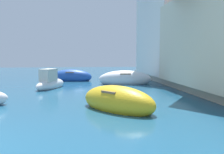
# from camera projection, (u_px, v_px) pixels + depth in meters

# --- Properties ---
(quay_promenade) EXTENTS (44.00, 32.00, 0.50)m
(quay_promenade) POSITION_uv_depth(u_px,v_px,m) (105.00, 141.00, 5.63)
(quay_promenade) COLOR #BCB29E
(quay_promenade) RESTS_ON ground
(moored_boat_1) EXTENTS (2.14, 3.25, 1.50)m
(moored_boat_1) POSITION_uv_depth(u_px,v_px,m) (50.00, 83.00, 16.37)
(moored_boat_1) COLOR white
(moored_boat_1) RESTS_ON ground
(moored_boat_5) EXTENTS (3.38, 3.67, 1.28)m
(moored_boat_5) POSITION_uv_depth(u_px,v_px,m) (117.00, 101.00, 9.95)
(moored_boat_5) COLOR gold
(moored_boat_5) RESTS_ON ground
(moored_boat_6) EXTENTS (4.14, 1.92, 1.35)m
(moored_boat_6) POSITION_uv_depth(u_px,v_px,m) (125.00, 79.00, 18.87)
(moored_boat_6) COLOR white
(moored_boat_6) RESTS_ON ground
(moored_boat_8) EXTENTS (3.78, 2.15, 1.27)m
(moored_boat_8) POSITION_uv_depth(u_px,v_px,m) (71.00, 77.00, 21.26)
(moored_boat_8) COLOR #1E479E
(moored_boat_8) RESTS_ON ground
(waterfront_building_annex) EXTENTS (7.01, 9.21, 9.07)m
(waterfront_building_annex) POSITION_uv_depth(u_px,v_px,m) (183.00, 23.00, 22.13)
(waterfront_building_annex) COLOR white
(waterfront_building_annex) RESTS_ON quay_promenade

